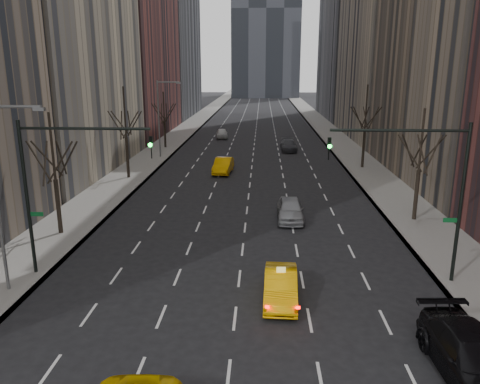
# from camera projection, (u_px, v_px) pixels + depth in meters

# --- Properties ---
(sidewalk_left) EXTENTS (4.50, 320.00, 0.15)m
(sidewalk_left) POSITION_uv_depth(u_px,v_px,m) (185.00, 130.00, 80.82)
(sidewalk_left) COLOR slate
(sidewalk_left) RESTS_ON ground
(sidewalk_right) EXTENTS (4.50, 320.00, 0.15)m
(sidewalk_right) POSITION_uv_depth(u_px,v_px,m) (328.00, 131.00, 79.70)
(sidewalk_right) COLOR slate
(sidewalk_right) RESTS_ON ground
(tree_lw_b) EXTENTS (3.36, 3.50, 7.82)m
(tree_lw_b) POSITION_uv_depth(u_px,v_px,m) (56.00, 180.00, 29.69)
(tree_lw_b) COLOR black
(tree_lw_b) RESTS_ON ground
(tree_lw_c) EXTENTS (3.36, 3.50, 8.74)m
(tree_lw_c) POSITION_uv_depth(u_px,v_px,m) (126.00, 138.00, 45.04)
(tree_lw_c) COLOR black
(tree_lw_c) RESTS_ON ground
(tree_lw_d) EXTENTS (3.36, 3.50, 7.36)m
(tree_lw_d) POSITION_uv_depth(u_px,v_px,m) (164.00, 122.00, 62.54)
(tree_lw_d) COLOR black
(tree_lw_d) RESTS_ON ground
(tree_rw_b) EXTENTS (3.36, 3.50, 7.82)m
(tree_rw_b) POSITION_uv_depth(u_px,v_px,m) (419.00, 170.00, 32.45)
(tree_rw_b) COLOR black
(tree_rw_b) RESTS_ON ground
(tree_rw_c) EXTENTS (3.36, 3.50, 8.74)m
(tree_rw_c) POSITION_uv_depth(u_px,v_px,m) (365.00, 131.00, 49.73)
(tree_rw_c) COLOR black
(tree_rw_c) RESTS_ON ground
(traffic_mast_left) EXTENTS (6.69, 0.39, 8.00)m
(traffic_mast_left) POSITION_uv_depth(u_px,v_px,m) (57.00, 174.00, 23.30)
(traffic_mast_left) COLOR black
(traffic_mast_left) RESTS_ON ground
(traffic_mast_right) EXTENTS (6.69, 0.39, 8.00)m
(traffic_mast_right) POSITION_uv_depth(u_px,v_px,m) (428.00, 178.00, 22.47)
(traffic_mast_right) COLOR black
(traffic_mast_right) RESTS_ON ground
(streetlight_near) EXTENTS (2.83, 0.22, 9.00)m
(streetlight_near) POSITION_uv_depth(u_px,v_px,m) (1.00, 180.00, 21.42)
(streetlight_near) COLOR slate
(streetlight_near) RESTS_ON ground
(streetlight_far) EXTENTS (2.83, 0.22, 9.00)m
(streetlight_far) POSITION_uv_depth(u_px,v_px,m) (161.00, 111.00, 55.20)
(streetlight_far) COLOR slate
(streetlight_far) RESTS_ON ground
(taxi_sedan) EXTENTS (1.67, 4.39, 1.43)m
(taxi_sedan) POSITION_uv_depth(u_px,v_px,m) (281.00, 286.00, 21.88)
(taxi_sedan) COLOR #FFB105
(taxi_sedan) RESTS_ON ground
(silver_sedan_ahead) EXTENTS (1.90, 4.63, 1.57)m
(silver_sedan_ahead) POSITION_uv_depth(u_px,v_px,m) (290.00, 209.00, 33.47)
(silver_sedan_ahead) COLOR gray
(silver_sedan_ahead) RESTS_ON ground
(parked_suv_black) EXTENTS (2.63, 5.90, 1.68)m
(parked_suv_black) POSITION_uv_depth(u_px,v_px,m) (472.00, 357.00, 16.29)
(parked_suv_black) COLOR black
(parked_suv_black) RESTS_ON ground
(far_taxi) EXTENTS (2.02, 4.86, 1.56)m
(far_taxi) POSITION_uv_depth(u_px,v_px,m) (223.00, 166.00, 48.38)
(far_taxi) COLOR #EBA204
(far_taxi) RESTS_ON ground
(far_suv_grey) EXTENTS (2.14, 4.99, 1.43)m
(far_suv_grey) POSITION_uv_depth(u_px,v_px,m) (289.00, 145.00, 61.30)
(far_suv_grey) COLOR #2F3035
(far_suv_grey) RESTS_ON ground
(far_car_white) EXTENTS (2.18, 4.48, 1.47)m
(far_car_white) POSITION_uv_depth(u_px,v_px,m) (222.00, 133.00, 72.13)
(far_car_white) COLOR #BBBBBB
(far_car_white) RESTS_ON ground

